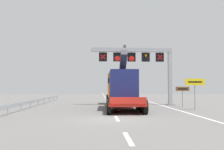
{
  "coord_description": "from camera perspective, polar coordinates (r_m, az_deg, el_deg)",
  "views": [
    {
      "loc": [
        -0.76,
        -15.93,
        2.04
      ],
      "look_at": [
        0.52,
        8.73,
        3.24
      ],
      "focal_mm": 39.96,
      "sensor_mm": 36.0,
      "label": 1
    }
  ],
  "objects": [
    {
      "name": "edge_line_right",
      "position": [
        28.85,
        11.08,
        -6.78
      ],
      "size": [
        0.2,
        63.0,
        0.01
      ],
      "primitive_type": "cube",
      "color": "silver",
      "rests_on": "ground"
    },
    {
      "name": "heavy_haul_truck_red",
      "position": [
        26.03,
        2.0,
        -2.89
      ],
      "size": [
        3.26,
        14.11,
        5.3
      ],
      "color": "red",
      "rests_on": "ground"
    },
    {
      "name": "ground",
      "position": [
        16.08,
        -0.24,
        -10.08
      ],
      "size": [
        112.0,
        112.0,
        0.0
      ],
      "primitive_type": "plane",
      "color": "slate"
    },
    {
      "name": "tourist_info_sign_brown",
      "position": [
        26.16,
        15.84,
        -3.72
      ],
      "size": [
        1.39,
        0.15,
        2.07
      ],
      "color": "#9EA0A5",
      "rests_on": "ground"
    },
    {
      "name": "overhead_lane_gantry",
      "position": [
        28.68,
        6.88,
        3.53
      ],
      "size": [
        9.51,
        0.9,
        6.82
      ],
      "color": "#9EA0A5",
      "rests_on": "ground"
    },
    {
      "name": "exit_sign_yellow",
      "position": [
        23.51,
        18.45,
        -2.34
      ],
      "size": [
        1.78,
        0.15,
        2.79
      ],
      "color": "#9EA0A5",
      "rests_on": "ground"
    },
    {
      "name": "lane_markings",
      "position": [
        47.21,
        -1.57,
        -5.25
      ],
      "size": [
        0.2,
        77.05,
        0.01
      ],
      "color": "silver",
      "rests_on": "ground"
    },
    {
      "name": "guardrail_left",
      "position": [
        28.42,
        -16.61,
        -5.65
      ],
      "size": [
        0.13,
        27.31,
        0.76
      ],
      "color": "#999EA3",
      "rests_on": "ground"
    }
  ]
}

